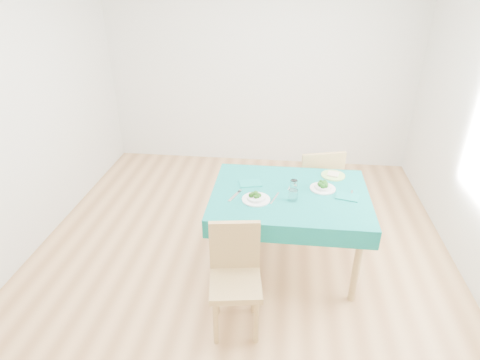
# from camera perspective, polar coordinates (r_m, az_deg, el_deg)

# --- Properties ---
(room_shell) EXTENTS (4.02, 4.52, 2.73)m
(room_shell) POSITION_cam_1_polar(r_m,az_deg,el_deg) (3.19, 0.00, 7.93)
(room_shell) COLOR #A77445
(room_shell) RESTS_ON ground
(table) EXTENTS (1.31, 1.00, 0.76)m
(table) POSITION_cam_1_polar(r_m,az_deg,el_deg) (3.61, 6.79, -7.07)
(table) COLOR #096660
(table) RESTS_ON ground
(chair_near) EXTENTS (0.43, 0.46, 0.92)m
(chair_near) POSITION_cam_1_polar(r_m,az_deg,el_deg) (2.95, -0.66, -14.05)
(chair_near) COLOR #9F7F4B
(chair_near) RESTS_ON ground
(chair_far) EXTENTS (0.55, 0.58, 1.09)m
(chair_far) POSITION_cam_1_polar(r_m,az_deg,el_deg) (4.27, 10.65, 1.10)
(chair_far) COLOR #9F7F4B
(chair_far) RESTS_ON ground
(bowl_near) EXTENTS (0.23, 0.23, 0.07)m
(bowl_near) POSITION_cam_1_polar(r_m,az_deg,el_deg) (3.27, 2.31, -2.33)
(bowl_near) COLOR white
(bowl_near) RESTS_ON table
(bowl_far) EXTENTS (0.22, 0.22, 0.07)m
(bowl_far) POSITION_cam_1_polar(r_m,az_deg,el_deg) (3.50, 11.71, -0.80)
(bowl_far) COLOR white
(bowl_far) RESTS_ON table
(fork_near) EXTENTS (0.09, 0.19, 0.00)m
(fork_near) POSITION_cam_1_polar(r_m,az_deg,el_deg) (3.33, -0.79, -2.29)
(fork_near) COLOR silver
(fork_near) RESTS_ON table
(knife_near) EXTENTS (0.07, 0.20, 0.00)m
(knife_near) POSITION_cam_1_polar(r_m,az_deg,el_deg) (3.32, 4.96, -2.59)
(knife_near) COLOR silver
(knife_near) RESTS_ON table
(fork_far) EXTENTS (0.06, 0.16, 0.00)m
(fork_far) POSITION_cam_1_polar(r_m,az_deg,el_deg) (3.51, 7.29, -0.84)
(fork_far) COLOR silver
(fork_far) RESTS_ON table
(knife_far) EXTENTS (0.06, 0.20, 0.00)m
(knife_far) POSITION_cam_1_polar(r_m,az_deg,el_deg) (3.46, 15.53, -2.20)
(knife_far) COLOR silver
(knife_far) RESTS_ON table
(napkin_near) EXTENTS (0.22, 0.18, 0.01)m
(napkin_near) POSITION_cam_1_polar(r_m,az_deg,el_deg) (3.52, 1.48, -0.48)
(napkin_near) COLOR #0D716A
(napkin_near) RESTS_ON table
(napkin_far) EXTENTS (0.21, 0.17, 0.01)m
(napkin_far) POSITION_cam_1_polar(r_m,az_deg,el_deg) (3.43, 15.01, -2.32)
(napkin_far) COLOR #0D716A
(napkin_far) RESTS_ON table
(tumbler_center) EXTENTS (0.06, 0.06, 0.08)m
(tumbler_center) POSITION_cam_1_polar(r_m,az_deg,el_deg) (3.46, 7.65, -0.65)
(tumbler_center) COLOR white
(tumbler_center) RESTS_ON table
(tumbler_side) EXTENTS (0.07, 0.07, 0.10)m
(tumbler_side) POSITION_cam_1_polar(r_m,az_deg,el_deg) (3.28, 7.54, -2.17)
(tumbler_side) COLOR white
(tumbler_side) RESTS_ON table
(side_plate) EXTENTS (0.22, 0.22, 0.01)m
(side_plate) POSITION_cam_1_polar(r_m,az_deg,el_deg) (3.75, 13.09, 0.64)
(side_plate) COLOR #A0D467
(side_plate) RESTS_ON table
(bread_slice) EXTENTS (0.12, 0.12, 0.01)m
(bread_slice) POSITION_cam_1_polar(r_m,az_deg,el_deg) (3.75, 13.11, 0.81)
(bread_slice) COLOR beige
(bread_slice) RESTS_ON side_plate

